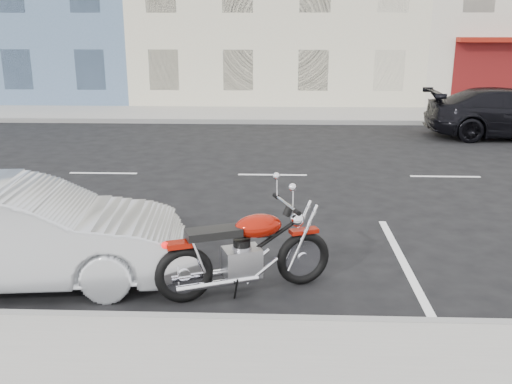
# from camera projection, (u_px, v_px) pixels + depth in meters

# --- Properties ---
(ground) EXTENTS (120.00, 120.00, 0.00)m
(ground) POSITION_uv_depth(u_px,v_px,m) (358.00, 176.00, 13.25)
(ground) COLOR black
(ground) RESTS_ON ground
(sidewalk_far) EXTENTS (80.00, 3.40, 0.15)m
(sidewalk_far) POSITION_uv_depth(u_px,v_px,m) (196.00, 114.00, 21.75)
(sidewalk_far) COLOR gray
(sidewalk_far) RESTS_ON ground
(curb_near) EXTENTS (80.00, 0.12, 0.16)m
(curb_near) POSITION_uv_depth(u_px,v_px,m) (11.00, 318.00, 6.70)
(curb_near) COLOR gray
(curb_near) RESTS_ON ground
(curb_far) EXTENTS (80.00, 0.12, 0.16)m
(curb_far) POSITION_uv_depth(u_px,v_px,m) (190.00, 121.00, 20.12)
(curb_far) COLOR gray
(curb_far) RESTS_ON ground
(motorcycle) EXTENTS (2.26, 1.10, 1.19)m
(motorcycle) POSITION_uv_depth(u_px,v_px,m) (306.00, 246.00, 7.62)
(motorcycle) COLOR black
(motorcycle) RESTS_ON ground
(sedan_silver) EXTENTS (4.45, 1.96, 1.42)m
(sedan_silver) POSITION_uv_depth(u_px,v_px,m) (20.00, 234.00, 7.60)
(sedan_silver) COLOR #B9BDC2
(sedan_silver) RESTS_ON ground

